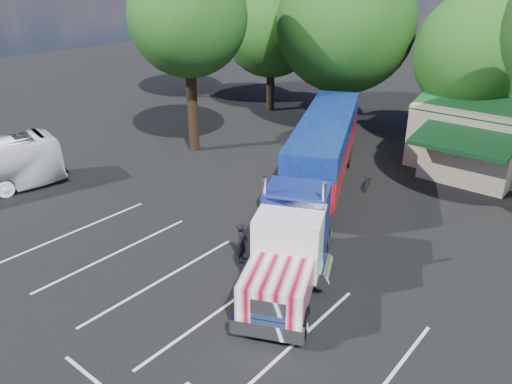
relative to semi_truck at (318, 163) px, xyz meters
The scene contains 9 objects.
ground 4.66m from the semi_truck, 104.99° to the right, with size 120.00×120.00×0.00m, color black.
tree_row_a 26.70m from the semi_truck, 151.17° to the left, with size 9.00×9.00×11.68m.
tree_row_b 20.34m from the semi_truck, 135.10° to the left, with size 8.40×8.40×11.35m.
tree_row_c 14.85m from the semi_truck, 115.96° to the left, with size 10.00×10.00×13.05m.
tree_row_d 14.59m from the semi_truck, 77.72° to the left, with size 8.00×8.00×10.60m.
tree_near_left 13.34m from the semi_truck, 169.31° to the left, with size 7.60×7.60×12.65m.
semi_truck is the anchor object (origin of this frame).
woman 6.91m from the semi_truck, 85.10° to the right, with size 0.66×0.43×1.81m, color black.
bicycle 4.48m from the semi_truck, 74.82° to the left, with size 0.58×1.68×0.88m, color black.
Camera 1 is at (13.86, -16.82, 11.67)m, focal length 35.00 mm.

